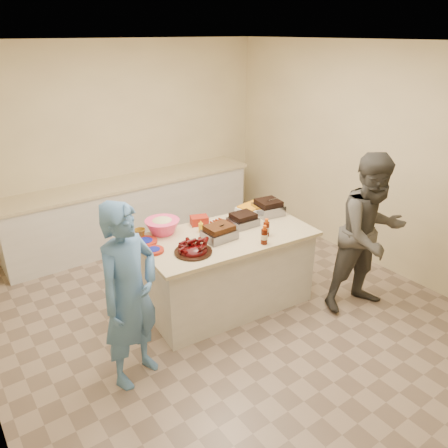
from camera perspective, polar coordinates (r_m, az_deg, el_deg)
room at (r=4.81m, az=-0.15°, el=-11.43°), size 4.50×5.00×2.70m
back_counter at (r=6.30m, az=-11.85°, el=1.68°), size 3.60×0.64×0.90m
island at (r=4.95m, az=0.34°, el=-10.30°), size 1.87×1.09×0.85m
rib_platter at (r=4.17m, az=-4.03°, el=-3.75°), size 0.42×0.42×0.15m
pulled_pork_tray at (r=4.43m, az=-0.61°, el=-1.97°), size 0.33×0.25×0.10m
brisket_tray at (r=4.74m, az=2.49°, el=-0.17°), size 0.29×0.25×0.09m
roasting_pan at (r=5.05m, az=5.77°, el=1.30°), size 0.33×0.33×0.12m
coleslaw_bowl at (r=4.60m, az=-7.99°, el=-1.16°), size 0.39×0.39×0.25m
sausage_plate at (r=4.75m, az=-0.57°, el=-0.09°), size 0.31×0.31×0.05m
mac_cheese_dish at (r=5.10m, az=3.69°, el=1.60°), size 0.37×0.30×0.09m
bbq_bottle_a at (r=4.35m, az=5.24°, el=-2.58°), size 0.07×0.07×0.20m
bbq_bottle_b at (r=4.52m, az=5.50°, el=-1.53°), size 0.07×0.07×0.19m
mustard_bottle at (r=4.58m, az=-3.03°, el=-1.07°), size 0.05×0.05×0.13m
sauce_bowl at (r=4.59m, az=-1.60°, el=-1.01°), size 0.13×0.05×0.12m
plate_stack_large at (r=4.42m, az=-10.24°, el=-2.46°), size 0.26×0.26×0.03m
plate_stack_small at (r=4.23m, az=-9.15°, el=-3.60°), size 0.21×0.21×0.03m
plastic_cup at (r=4.53m, az=-10.84°, el=-1.83°), size 0.12×0.11×0.11m
basket_stack at (r=4.77m, az=-3.24°, el=-0.03°), size 0.22×0.19×0.09m
guest_blue at (r=4.17m, az=-11.18°, el=-18.61°), size 1.16×1.74×0.39m
guest_gray at (r=5.17m, az=17.32°, el=-9.92°), size 1.18×1.86×0.65m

